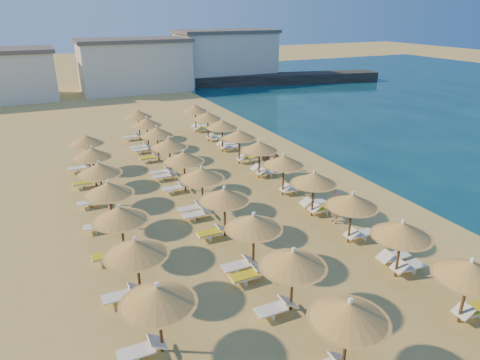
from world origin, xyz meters
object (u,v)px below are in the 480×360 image
beachgoer_a (335,207)px  parasol_row_east (284,161)px  parasol_row_west (202,174)px  beachgoer_c (275,160)px  beachgoer_b (266,163)px  jetty (286,78)px

beachgoer_a → parasol_row_east: bearing=-171.3°
parasol_row_west → beachgoer_c: (7.20, 4.21, -1.51)m
beachgoer_b → beachgoer_a: 8.05m
parasol_row_west → beachgoer_a: (6.08, -4.53, -1.35)m
beachgoer_c → beachgoer_a: bearing=-62.1°
beachgoer_c → jetty: bearing=93.2°
parasol_row_west → jetty: bearing=53.4°
beachgoer_a → beachgoer_c: (1.12, 8.74, -0.16)m
jetty → parasol_row_west: (-28.63, -38.55, 1.55)m
parasol_row_east → beachgoer_c: parasol_row_east is taller
parasol_row_east → beachgoer_a: bearing=-81.8°
parasol_row_east → parasol_row_west: size_ratio=1.00×
parasol_row_west → parasol_row_east: bearing=0.0°
parasol_row_west → beachgoer_b: (6.10, 3.52, -1.35)m
beachgoer_b → beachgoer_c: 1.31m
jetty → beachgoer_b: 41.65m
jetty → parasol_row_west: parasol_row_west is taller
jetty → beachgoer_b: (-22.53, -35.02, 0.20)m
parasol_row_east → beachgoer_a: (0.65, -4.53, -1.35)m
jetty → beachgoer_c: (-21.43, -34.33, 0.04)m
parasol_row_east → beachgoer_b: bearing=79.3°
parasol_row_east → beachgoer_c: 4.81m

